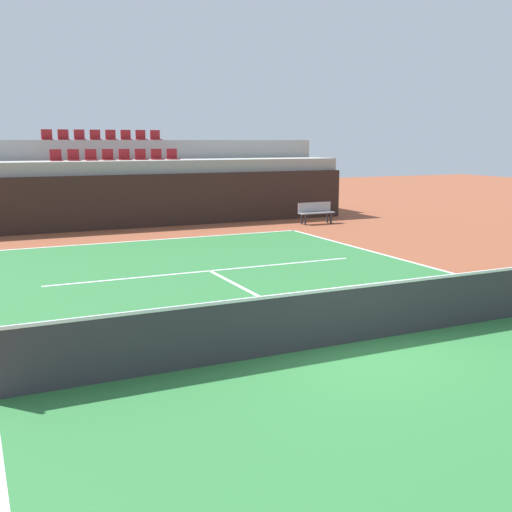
{
  "coord_description": "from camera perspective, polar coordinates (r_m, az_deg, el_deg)",
  "views": [
    {
      "loc": [
        -5.55,
        -8.26,
        3.3
      ],
      "look_at": [
        -0.75,
        2.0,
        1.2
      ],
      "focal_mm": 43.61,
      "sensor_mm": 36.0,
      "label": 1
    }
  ],
  "objects": [
    {
      "name": "ground_plane",
      "position": [
        10.48,
        8.45,
        -7.97
      ],
      "size": [
        80.0,
        80.0,
        0.0
      ],
      "primitive_type": "plane",
      "color": "brown"
    },
    {
      "name": "court_surface",
      "position": [
        10.48,
        8.45,
        -7.94
      ],
      "size": [
        11.0,
        24.0,
        0.01
      ],
      "primitive_type": "cube",
      "color": "#2D7238",
      "rests_on": "ground_plane"
    },
    {
      "name": "baseline_far",
      "position": [
        21.21,
        -9.6,
        1.45
      ],
      "size": [
        11.0,
        0.1,
        0.0
      ],
      "primitive_type": "cube",
      "color": "white",
      "rests_on": "court_surface"
    },
    {
      "name": "service_line_far",
      "position": [
        16.01,
        -4.25,
        -1.37
      ],
      "size": [
        8.26,
        0.1,
        0.0
      ],
      "primitive_type": "cube",
      "color": "white",
      "rests_on": "court_surface"
    },
    {
      "name": "centre_service_line",
      "position": [
        13.15,
        0.74,
        -3.98
      ],
      "size": [
        0.1,
        6.4,
        0.0
      ],
      "primitive_type": "cube",
      "color": "white",
      "rests_on": "court_surface"
    },
    {
      "name": "back_wall",
      "position": [
        24.23,
        -11.76,
        4.89
      ],
      "size": [
        18.82,
        0.3,
        2.04
      ],
      "primitive_type": "cube",
      "color": "black",
      "rests_on": "ground_plane"
    },
    {
      "name": "stands_tier_lower",
      "position": [
        25.52,
        -12.49,
        5.71
      ],
      "size": [
        18.82,
        2.4,
        2.55
      ],
      "primitive_type": "cube",
      "color": "#9E9E99",
      "rests_on": "ground_plane"
    },
    {
      "name": "stands_tier_upper",
      "position": [
        27.84,
        -13.62,
        6.86
      ],
      "size": [
        18.82,
        2.4,
        3.34
      ],
      "primitive_type": "cube",
      "color": "#9E9E99",
      "rests_on": "ground_plane"
    },
    {
      "name": "seating_row_lower",
      "position": [
        25.54,
        -12.66,
        8.85
      ],
      "size": [
        5.06,
        0.44,
        0.44
      ],
      "color": "maroon",
      "rests_on": "stands_tier_lower"
    },
    {
      "name": "seating_row_upper",
      "position": [
        27.88,
        -13.82,
        10.54
      ],
      "size": [
        5.06,
        0.44,
        0.44
      ],
      "color": "maroon",
      "rests_on": "stands_tier_upper"
    },
    {
      "name": "tennis_net",
      "position": [
        10.33,
        8.53,
        -5.29
      ],
      "size": [
        11.08,
        0.08,
        1.07
      ],
      "color": "black",
      "rests_on": "court_surface"
    },
    {
      "name": "player_bench",
      "position": [
        25.26,
        5.5,
        4.12
      ],
      "size": [
        1.5,
        0.4,
        0.85
      ],
      "color": "#99999E",
      "rests_on": "ground_plane"
    }
  ]
}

